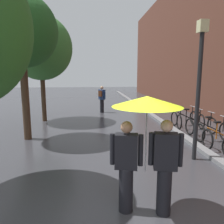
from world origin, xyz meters
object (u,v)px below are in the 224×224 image
at_px(street_tree_2, 41,48).
at_px(parked_bicycle_3, 201,126).
at_px(parked_bicycle_4, 190,121).
at_px(couple_under_umbrella, 146,135).
at_px(parked_bicycle_2, 212,131).
at_px(parked_bicycle_5, 184,118).
at_px(pedestrian_walking_midground, 102,99).
at_px(street_lamp_post, 199,81).
at_px(parked_bicycle_1, 222,138).
at_px(street_tree_1, 21,32).

bearing_deg(street_tree_2, parked_bicycle_3, -25.13).
distance_m(parked_bicycle_4, couple_under_umbrella, 6.88).
bearing_deg(parked_bicycle_2, parked_bicycle_5, 89.79).
height_order(parked_bicycle_4, pedestrian_walking_midground, pedestrian_walking_midground).
xyz_separation_m(parked_bicycle_4, street_lamp_post, (-1.46, -3.47, 1.94)).
relative_size(street_tree_2, pedestrian_walking_midground, 3.17).
distance_m(couple_under_umbrella, street_lamp_post, 3.23).
xyz_separation_m(parked_bicycle_1, couple_under_umbrella, (-3.40, -3.14, 1.08)).
relative_size(parked_bicycle_1, parked_bicycle_2, 0.97).
bearing_deg(parked_bicycle_3, parked_bicycle_5, 90.85).
distance_m(street_tree_2, street_lamp_post, 8.28).
height_order(street_lamp_post, pedestrian_walking_midground, street_lamp_post).
bearing_deg(parked_bicycle_5, parked_bicycle_3, -89.15).
relative_size(parked_bicycle_4, pedestrian_walking_midground, 0.65).
relative_size(parked_bicycle_4, parked_bicycle_5, 1.00).
bearing_deg(parked_bicycle_3, pedestrian_walking_midground, 124.38).
xyz_separation_m(parked_bicycle_2, parked_bicycle_4, (-0.04, 1.81, 0.00)).
xyz_separation_m(parked_bicycle_5, street_lamp_post, (-1.51, -4.27, 1.94)).
height_order(street_tree_1, pedestrian_walking_midground, street_tree_1).
distance_m(parked_bicycle_4, parked_bicycle_5, 0.80).
distance_m(parked_bicycle_1, parked_bicycle_4, 2.67).
xyz_separation_m(street_tree_2, pedestrian_walking_midground, (3.20, 2.37, -2.90)).
bearing_deg(street_tree_2, parked_bicycle_4, -19.35).
bearing_deg(parked_bicycle_5, couple_under_umbrella, -118.40).
bearing_deg(street_tree_2, parked_bicycle_5, -13.26).
distance_m(street_tree_2, parked_bicycle_2, 8.95).
height_order(street_tree_1, parked_bicycle_2, street_tree_1).
height_order(parked_bicycle_1, parked_bicycle_3, same).
bearing_deg(street_tree_2, street_tree_1, -88.95).
xyz_separation_m(street_tree_2, parked_bicycle_3, (7.10, -3.33, -3.44)).
height_order(street_tree_1, couple_under_umbrella, street_tree_1).
distance_m(street_tree_2, parked_bicycle_1, 9.27).
xyz_separation_m(parked_bicycle_3, parked_bicycle_5, (-0.02, 1.66, 0.00)).
bearing_deg(street_tree_1, parked_bicycle_5, 13.59).
height_order(parked_bicycle_2, parked_bicycle_3, same).
height_order(street_tree_2, parked_bicycle_2, street_tree_2).
bearing_deg(parked_bicycle_2, pedestrian_walking_midground, 120.18).
xyz_separation_m(parked_bicycle_3, parked_bicycle_4, (-0.07, 0.86, 0.00)).
bearing_deg(street_tree_2, pedestrian_walking_midground, 36.43).
relative_size(parked_bicycle_2, street_lamp_post, 0.28).
bearing_deg(street_tree_2, couple_under_umbrella, -67.04).
relative_size(parked_bicycle_3, pedestrian_walking_midground, 0.65).
height_order(street_tree_1, street_tree_2, street_tree_2).
distance_m(parked_bicycle_4, pedestrian_walking_midground, 6.19).
bearing_deg(parked_bicycle_1, parked_bicycle_3, 83.80).
bearing_deg(parked_bicycle_3, street_tree_2, 154.87).
xyz_separation_m(street_tree_1, street_tree_2, (-0.06, 3.36, -0.19)).
height_order(parked_bicycle_2, couple_under_umbrella, couple_under_umbrella).
distance_m(parked_bicycle_3, parked_bicycle_4, 0.86).
distance_m(parked_bicycle_1, street_lamp_post, 2.49).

